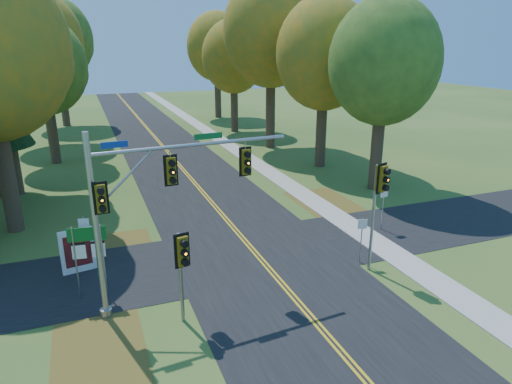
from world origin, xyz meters
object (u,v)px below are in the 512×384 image
object	(u,v)px
east_signal_pole	(380,191)
info_kiosk	(78,251)
route_sign_cluster	(88,247)
traffic_mast	(148,196)

from	to	relation	value
east_signal_pole	info_kiosk	xyz separation A→B (m)	(-12.27, 4.65, -2.79)
route_sign_cluster	info_kiosk	xyz separation A→B (m)	(-0.50, 2.47, -1.18)
traffic_mast	info_kiosk	bearing A→B (deg)	119.99
traffic_mast	info_kiosk	world-z (taller)	traffic_mast
traffic_mast	east_signal_pole	size ratio (longest dim) A/B	1.53
route_sign_cluster	traffic_mast	bearing A→B (deg)	-25.48
east_signal_pole	info_kiosk	bearing A→B (deg)	140.43
route_sign_cluster	info_kiosk	bearing A→B (deg)	108.97
traffic_mast	info_kiosk	distance (m)	5.94
traffic_mast	east_signal_pole	distance (m)	9.56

